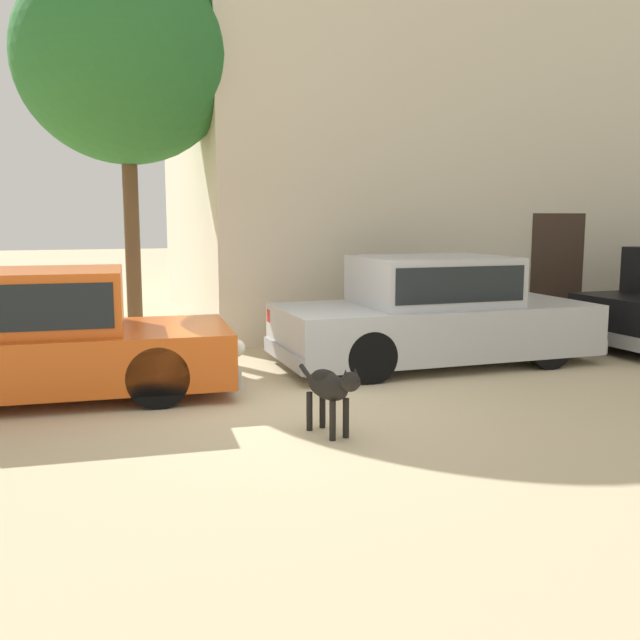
# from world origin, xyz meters

# --- Properties ---
(ground_plane) EXTENTS (80.00, 80.00, 0.00)m
(ground_plane) POSITION_xyz_m (0.00, 0.00, 0.00)
(ground_plane) COLOR #CCB78E
(parked_sedan_nearest) EXTENTS (4.51, 2.03, 1.46)m
(parked_sedan_nearest) POSITION_xyz_m (-2.62, 1.26, 0.71)
(parked_sedan_nearest) COLOR #D15619
(parked_sedan_nearest) RESTS_ON ground_plane
(parked_sedan_second) EXTENTS (4.51, 1.85, 1.50)m
(parked_sedan_second) POSITION_xyz_m (2.52, 1.54, 0.74)
(parked_sedan_second) COLOR #B2B5BA
(parked_sedan_second) RESTS_ON ground_plane
(apartment_block) EXTENTS (17.46, 6.56, 9.64)m
(apartment_block) POSITION_xyz_m (8.60, 6.73, 4.82)
(apartment_block) COLOR beige
(apartment_block) RESTS_ON ground_plane
(stray_dog_spotted) EXTENTS (0.37, 0.95, 0.70)m
(stray_dog_spotted) POSITION_xyz_m (0.05, -1.10, 0.47)
(stray_dog_spotted) COLOR black
(stray_dog_spotted) RESTS_ON ground_plane
(acacia_tree_left) EXTENTS (3.30, 2.97, 5.97)m
(acacia_tree_left) POSITION_xyz_m (-1.32, 4.32, 4.39)
(acacia_tree_left) COLOR brown
(acacia_tree_left) RESTS_ON ground_plane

